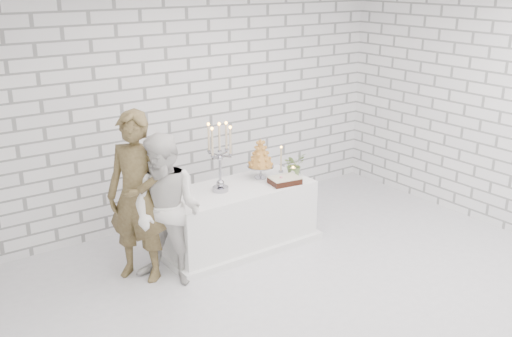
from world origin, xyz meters
name	(u,v)px	position (x,y,z in m)	size (l,w,h in m)	color
ground	(313,290)	(0.00, 0.00, 0.00)	(6.00, 5.00, 0.01)	silver
wall_back	(190,106)	(0.00, 2.50, 1.50)	(6.00, 0.01, 3.00)	white
wall_right	(501,112)	(3.00, 0.00, 1.50)	(0.01, 5.00, 3.00)	white
cake_table	(238,216)	(-0.04, 1.34, 0.38)	(1.80, 0.80, 0.75)	white
groom	(137,197)	(-1.32, 1.31, 0.92)	(0.67, 0.44, 1.84)	#4F3F23
bride	(167,211)	(-1.12, 1.04, 0.81)	(0.79, 0.61, 1.62)	white
candelabra	(220,157)	(-0.28, 1.34, 1.16)	(0.33, 0.33, 0.81)	#9696A0
croquembouche	(261,158)	(0.36, 1.44, 1.00)	(0.33, 0.33, 0.51)	#B07330
chocolate_cake	(285,180)	(0.48, 1.11, 0.79)	(0.35, 0.25, 0.08)	black
pillar_candle	(293,173)	(0.70, 1.23, 0.81)	(0.08, 0.08, 0.12)	white
extra_taper	(281,160)	(0.70, 1.47, 0.91)	(0.06, 0.06, 0.32)	beige
flowers	(294,165)	(0.75, 1.27, 0.90)	(0.26, 0.23, 0.29)	#4C673B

